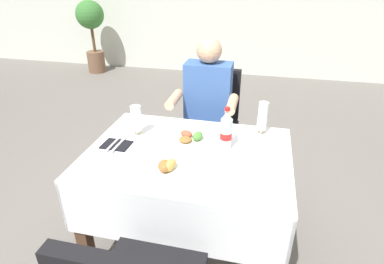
% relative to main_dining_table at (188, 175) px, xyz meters
% --- Properties ---
extents(ground_plane, '(11.00, 11.00, 0.00)m').
position_rel_main_dining_table_xyz_m(ground_plane, '(-0.03, 0.02, -0.58)').
color(ground_plane, '#66605B').
extents(main_dining_table, '(1.19, 0.88, 0.75)m').
position_rel_main_dining_table_xyz_m(main_dining_table, '(0.00, 0.00, 0.00)').
color(main_dining_table, white).
rests_on(main_dining_table, ground).
extents(chair_far_diner_seat, '(0.44, 0.50, 0.97)m').
position_rel_main_dining_table_xyz_m(chair_far_diner_seat, '(0.00, 0.83, -0.02)').
color(chair_far_diner_seat, black).
rests_on(chair_far_diner_seat, ground).
extents(seated_diner_far, '(0.50, 0.46, 1.26)m').
position_rel_main_dining_table_xyz_m(seated_diner_far, '(-0.03, 0.72, 0.13)').
color(seated_diner_far, '#282D42').
rests_on(seated_diner_far, ground).
extents(plate_near_camera, '(0.23, 0.23, 0.07)m').
position_rel_main_dining_table_xyz_m(plate_near_camera, '(-0.06, -0.23, 0.19)').
color(plate_near_camera, white).
rests_on(plate_near_camera, main_dining_table).
extents(plate_far_diner, '(0.23, 0.23, 0.07)m').
position_rel_main_dining_table_xyz_m(plate_far_diner, '(-0.01, 0.13, 0.19)').
color(plate_far_diner, white).
rests_on(plate_far_diner, main_dining_table).
extents(beer_glass_left, '(0.07, 0.07, 0.22)m').
position_rel_main_dining_table_xyz_m(beer_glass_left, '(0.41, 0.33, 0.28)').
color(beer_glass_left, white).
rests_on(beer_glass_left, main_dining_table).
extents(beer_glass_middle, '(0.07, 0.07, 0.20)m').
position_rel_main_dining_table_xyz_m(beer_glass_middle, '(-0.37, 0.13, 0.28)').
color(beer_glass_middle, white).
rests_on(beer_glass_middle, main_dining_table).
extents(cola_bottle_primary, '(0.07, 0.07, 0.26)m').
position_rel_main_dining_table_xyz_m(cola_bottle_primary, '(0.21, 0.09, 0.28)').
color(cola_bottle_primary, silver).
rests_on(cola_bottle_primary, main_dining_table).
extents(napkin_cutlery_set, '(0.17, 0.19, 0.01)m').
position_rel_main_dining_table_xyz_m(napkin_cutlery_set, '(-0.44, -0.03, 0.17)').
color(napkin_cutlery_set, black).
rests_on(napkin_cutlery_set, main_dining_table).
extents(potted_plant_corner, '(0.48, 0.48, 1.25)m').
position_rel_main_dining_table_xyz_m(potted_plant_corner, '(-2.63, 3.63, 0.23)').
color(potted_plant_corner, brown).
rests_on(potted_plant_corner, ground).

